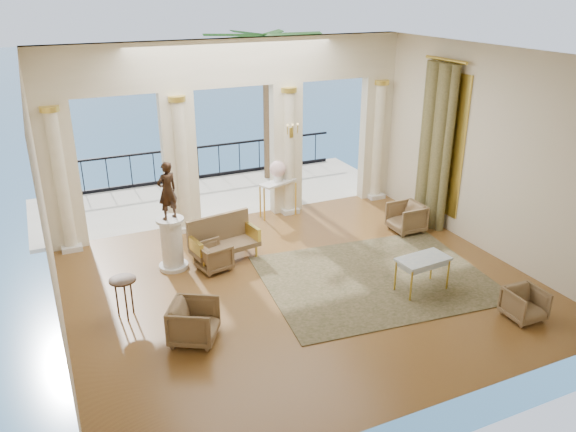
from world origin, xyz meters
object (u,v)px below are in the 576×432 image
game_table (423,261)px  pedestal (172,244)px  armchair_a (194,320)px  settee (223,239)px  side_table (123,285)px  armchair_c (406,216)px  armchair_b (525,303)px  console_table (278,188)px  statue (167,191)px  armchair_d (214,255)px

game_table → pedestal: size_ratio=0.93×
armchair_a → settee: settee is taller
side_table → armchair_c: bearing=8.9°
armchair_b → console_table: size_ratio=0.61×
armchair_a → armchair_c: 6.42m
game_table → side_table: (-5.50, 1.44, 0.04)m
console_table → statue: bearing=-172.2°
console_table → armchair_a: bearing=-148.7°
armchair_d → statue: (-0.78, 0.43, 1.43)m
game_table → console_table: size_ratio=1.00×
armchair_d → pedestal: bearing=49.0°
console_table → side_table: bearing=-164.3°
pedestal → console_table: 3.67m
armchair_d → statue: statue is taller
armchair_a → armchair_d: (1.09, 2.34, -0.06)m
game_table → console_table: bearing=98.1°
armchair_b → game_table: game_table is taller
armchair_c → pedestal: size_ratio=0.68×
statue → console_table: size_ratio=1.14×
armchair_b → settee: size_ratio=0.41×
armchair_a → armchair_b: armchair_a is taller
pedestal → statue: (-0.00, 0.00, 1.21)m
armchair_c → game_table: armchair_c is taller
side_table → armchair_a: bearing=-52.4°
armchair_b → game_table: size_ratio=0.61×
settee → pedestal: size_ratio=1.38×
armchair_d → console_table: console_table is taller
armchair_d → statue: bearing=49.0°
statue → side_table: bearing=30.4°
armchair_b → settee: settee is taller
settee → armchair_b: bearing=-57.0°
armchair_d → side_table: size_ratio=0.85×
armchair_d → statue: size_ratio=0.54×
pedestal → side_table: 1.99m
settee → console_table: 2.78m
armchair_d → settee: size_ratio=0.42×
console_table → side_table: console_table is taller
armchair_b → side_table: side_table is taller
armchair_d → side_table: 2.34m
game_table → pedestal: bearing=140.7°
armchair_c → pedestal: (-5.68, 0.46, 0.16)m
armchair_a → statue: size_ratio=0.64×
settee → statue: size_ratio=1.29×
armchair_a → pedestal: (0.31, 2.77, 0.16)m
armchair_a → settee: bearing=2.7°
armchair_d → game_table: game_table is taller
armchair_a → side_table: 1.57m
side_table → armchair_b: bearing=-24.9°
armchair_a → armchair_c: size_ratio=1.00×
armchair_a → console_table: 5.75m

